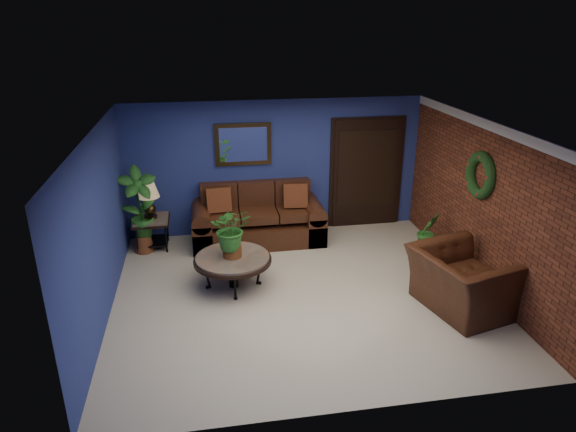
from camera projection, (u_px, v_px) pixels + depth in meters
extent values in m
plane|color=beige|center=(301.00, 293.00, 7.71)|extent=(5.50, 5.50, 0.00)
cube|color=navy|center=(276.00, 167.00, 9.54)|extent=(5.50, 0.04, 2.50)
cube|color=navy|center=(99.00, 229.00, 6.82)|extent=(0.04, 5.00, 2.50)
cube|color=brown|center=(482.00, 205.00, 7.68)|extent=(0.04, 5.00, 2.50)
cube|color=white|center=(303.00, 128.00, 6.79)|extent=(5.50, 5.00, 0.02)
cube|color=white|center=(491.00, 127.00, 7.24)|extent=(0.03, 5.00, 0.14)
cube|color=#3E2C14|center=(243.00, 144.00, 9.24)|extent=(1.02, 0.06, 0.77)
cube|color=black|center=(366.00, 174.00, 9.86)|extent=(1.44, 0.06, 2.18)
torus|color=black|center=(481.00, 175.00, 7.55)|extent=(0.16, 0.72, 0.72)
cube|color=#432013|center=(258.00, 231.00, 9.41)|extent=(2.37, 1.02, 0.39)
cube|color=#432013|center=(256.00, 206.00, 9.62)|extent=(2.02, 0.28, 0.97)
cube|color=#432013|center=(221.00, 217.00, 9.11)|extent=(0.65, 0.70, 0.15)
cube|color=#432013|center=(258.00, 214.00, 9.22)|extent=(0.65, 0.70, 0.15)
cube|color=#432013|center=(295.00, 212.00, 9.32)|extent=(0.65, 0.70, 0.15)
cube|color=#432013|center=(202.00, 231.00, 9.22)|extent=(0.34, 1.02, 0.54)
cube|color=#432013|center=(312.00, 224.00, 9.54)|extent=(0.34, 1.02, 0.54)
cube|color=brown|center=(219.00, 200.00, 9.04)|extent=(0.43, 0.13, 0.43)
cube|color=brown|center=(295.00, 196.00, 9.25)|extent=(0.43, 0.13, 0.43)
cylinder|color=#544F49|center=(233.00, 258.00, 7.74)|extent=(1.11, 1.11, 0.05)
cylinder|color=black|center=(233.00, 260.00, 7.75)|extent=(1.18, 1.18, 0.05)
cylinder|color=black|center=(233.00, 273.00, 7.83)|extent=(0.14, 0.14, 0.46)
cube|color=#544F49|center=(151.00, 219.00, 9.03)|extent=(0.59, 0.59, 0.05)
cube|color=black|center=(151.00, 221.00, 9.04)|extent=(0.62, 0.62, 0.04)
cube|color=black|center=(153.00, 241.00, 9.19)|extent=(0.53, 0.53, 0.03)
cylinder|color=black|center=(137.00, 240.00, 8.86)|extent=(0.03, 0.03, 0.54)
cylinder|color=black|center=(166.00, 238.00, 8.94)|extent=(0.03, 0.03, 0.54)
cylinder|color=black|center=(140.00, 229.00, 9.32)|extent=(0.03, 0.03, 0.54)
cylinder|color=black|center=(167.00, 227.00, 9.39)|extent=(0.03, 0.03, 0.54)
cylinder|color=#3E2C14|center=(151.00, 217.00, 9.01)|extent=(0.23, 0.23, 0.05)
sphere|color=#3E2C14|center=(150.00, 211.00, 8.97)|extent=(0.21, 0.21, 0.21)
cylinder|color=#3E2C14|center=(149.00, 201.00, 8.91)|extent=(0.02, 0.02, 0.26)
cone|color=#9C865B|center=(148.00, 191.00, 8.84)|extent=(0.38, 0.38, 0.26)
cube|color=brown|center=(283.00, 216.00, 9.43)|extent=(0.49, 0.49, 0.04)
torus|color=brown|center=(279.00, 197.00, 9.47)|extent=(0.38, 0.13, 0.38)
cylinder|color=brown|center=(278.00, 233.00, 9.31)|extent=(0.03, 0.03, 0.42)
cylinder|color=brown|center=(295.00, 230.00, 9.44)|extent=(0.03, 0.03, 0.42)
cylinder|color=brown|center=(271.00, 226.00, 9.60)|extent=(0.03, 0.03, 0.42)
cylinder|color=brown|center=(287.00, 223.00, 9.73)|extent=(0.03, 0.03, 0.42)
imported|color=#432013|center=(463.00, 281.00, 7.17)|extent=(1.44, 1.56, 0.86)
cylinder|color=brown|center=(232.00, 251.00, 7.70)|extent=(0.28, 0.28, 0.18)
imported|color=#1E541A|center=(231.00, 228.00, 7.56)|extent=(0.62, 0.54, 0.67)
cylinder|color=brown|center=(426.00, 252.00, 8.82)|extent=(0.26, 0.26, 0.20)
imported|color=#1E541A|center=(428.00, 231.00, 8.68)|extent=(0.40, 0.34, 0.67)
cylinder|color=brown|center=(144.00, 243.00, 9.03)|extent=(0.34, 0.34, 0.30)
imported|color=#1E541A|center=(139.00, 204.00, 8.75)|extent=(0.79, 0.66, 1.29)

